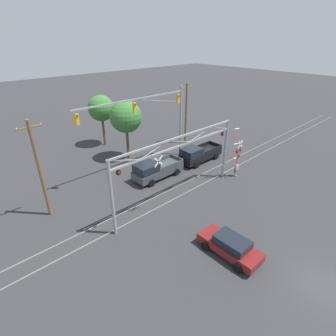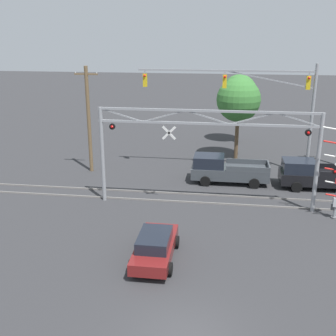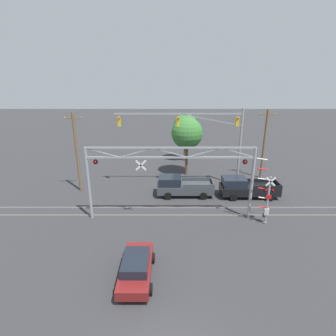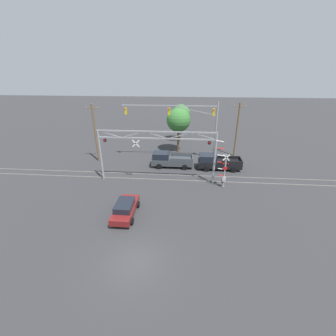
{
  "view_description": "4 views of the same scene",
  "coord_description": "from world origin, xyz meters",
  "px_view_note": "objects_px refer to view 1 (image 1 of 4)",
  "views": [
    {
      "loc": [
        -14.21,
        -1.57,
        13.44
      ],
      "look_at": [
        -0.15,
        13.7,
        2.9
      ],
      "focal_mm": 28.0,
      "sensor_mm": 36.0,
      "label": 1
    },
    {
      "loc": [
        1.11,
        -12.44,
        10.64
      ],
      "look_at": [
        -2.44,
        12.85,
        2.3
      ],
      "focal_mm": 45.0,
      "sensor_mm": 36.0,
      "label": 2
    },
    {
      "loc": [
        -0.18,
        -7.2,
        11.11
      ],
      "look_at": [
        -0.08,
        14.43,
        3.81
      ],
      "focal_mm": 28.0,
      "sensor_mm": 36.0,
      "label": 3
    },
    {
      "loc": [
        3.3,
        -11.46,
        12.5
      ],
      "look_at": [
        1.33,
        12.44,
        1.81
      ],
      "focal_mm": 24.0,
      "sensor_mm": 36.0,
      "label": 4
    }
  ],
  "objects_px": {
    "sedan_waiting": "(230,246)",
    "crossing_signal_mast": "(237,159)",
    "crossing_gantry": "(179,157)",
    "background_tree_far_left_verge": "(101,108)",
    "utility_pole_right": "(186,113)",
    "utility_pole_left": "(40,169)",
    "traffic_signal_span": "(159,113)",
    "background_tree_beyond_span": "(126,117)",
    "pickup_truck_following": "(198,154)",
    "pickup_truck_lead": "(155,170)"
  },
  "relations": [
    {
      "from": "pickup_truck_lead",
      "to": "utility_pole_left",
      "type": "bearing_deg",
      "value": 173.52
    },
    {
      "from": "background_tree_beyond_span",
      "to": "traffic_signal_span",
      "type": "bearing_deg",
      "value": -60.09
    },
    {
      "from": "traffic_signal_span",
      "to": "sedan_waiting",
      "type": "relative_size",
      "value": 3.01
    },
    {
      "from": "utility_pole_right",
      "to": "background_tree_far_left_verge",
      "type": "distance_m",
      "value": 11.14
    },
    {
      "from": "pickup_truck_lead",
      "to": "background_tree_beyond_span",
      "type": "distance_m",
      "value": 7.48
    },
    {
      "from": "pickup_truck_following",
      "to": "utility_pole_left",
      "type": "distance_m",
      "value": 17.27
    },
    {
      "from": "crossing_gantry",
      "to": "pickup_truck_following",
      "type": "xyz_separation_m",
      "value": [
        7.55,
        4.25,
        -3.31
      ]
    },
    {
      "from": "sedan_waiting",
      "to": "utility_pole_left",
      "type": "relative_size",
      "value": 0.54
    },
    {
      "from": "utility_pole_right",
      "to": "sedan_waiting",
      "type": "bearing_deg",
      "value": -127.75
    },
    {
      "from": "crossing_signal_mast",
      "to": "traffic_signal_span",
      "type": "height_order",
      "value": "traffic_signal_span"
    },
    {
      "from": "crossing_gantry",
      "to": "background_tree_beyond_span",
      "type": "height_order",
      "value": "background_tree_beyond_span"
    },
    {
      "from": "pickup_truck_following",
      "to": "pickup_truck_lead",
      "type": "bearing_deg",
      "value": 177.22
    },
    {
      "from": "sedan_waiting",
      "to": "pickup_truck_following",
      "type": "bearing_deg",
      "value": 49.79
    },
    {
      "from": "traffic_signal_span",
      "to": "pickup_truck_lead",
      "type": "relative_size",
      "value": 2.37
    },
    {
      "from": "utility_pole_right",
      "to": "background_tree_far_left_verge",
      "type": "xyz_separation_m",
      "value": [
        -8.61,
        7.02,
        0.82
      ]
    },
    {
      "from": "traffic_signal_span",
      "to": "pickup_truck_following",
      "type": "relative_size",
      "value": 2.33
    },
    {
      "from": "pickup_truck_lead",
      "to": "background_tree_beyond_span",
      "type": "bearing_deg",
      "value": 81.83
    },
    {
      "from": "utility_pole_left",
      "to": "traffic_signal_span",
      "type": "bearing_deg",
      "value": 6.14
    },
    {
      "from": "pickup_truck_lead",
      "to": "sedan_waiting",
      "type": "relative_size",
      "value": 1.27
    },
    {
      "from": "crossing_gantry",
      "to": "background_tree_far_left_verge",
      "type": "height_order",
      "value": "background_tree_far_left_verge"
    },
    {
      "from": "traffic_signal_span",
      "to": "background_tree_far_left_verge",
      "type": "relative_size",
      "value": 1.98
    },
    {
      "from": "traffic_signal_span",
      "to": "background_tree_beyond_span",
      "type": "xyz_separation_m",
      "value": [
        -2.02,
        3.52,
        -0.8
      ]
    },
    {
      "from": "crossing_signal_mast",
      "to": "utility_pole_right",
      "type": "distance_m",
      "value": 11.15
    },
    {
      "from": "background_tree_beyond_span",
      "to": "background_tree_far_left_verge",
      "type": "relative_size",
      "value": 1.05
    },
    {
      "from": "pickup_truck_lead",
      "to": "utility_pole_left",
      "type": "height_order",
      "value": "utility_pole_left"
    },
    {
      "from": "sedan_waiting",
      "to": "background_tree_far_left_verge",
      "type": "height_order",
      "value": "background_tree_far_left_verge"
    },
    {
      "from": "utility_pole_left",
      "to": "pickup_truck_following",
      "type": "bearing_deg",
      "value": -5.1
    },
    {
      "from": "utility_pole_left",
      "to": "utility_pole_right",
      "type": "xyz_separation_m",
      "value": [
        20.22,
        3.83,
        -0.07
      ]
    },
    {
      "from": "background_tree_beyond_span",
      "to": "crossing_gantry",
      "type": "bearing_deg",
      "value": -100.99
    },
    {
      "from": "utility_pole_left",
      "to": "utility_pole_right",
      "type": "height_order",
      "value": "utility_pole_left"
    },
    {
      "from": "pickup_truck_lead",
      "to": "utility_pole_right",
      "type": "xyz_separation_m",
      "value": [
        9.68,
        5.03,
        3.19
      ]
    },
    {
      "from": "pickup_truck_following",
      "to": "background_tree_beyond_span",
      "type": "height_order",
      "value": "background_tree_beyond_span"
    },
    {
      "from": "crossing_signal_mast",
      "to": "utility_pole_right",
      "type": "xyz_separation_m",
      "value": [
        3.21,
        10.47,
        2.13
      ]
    },
    {
      "from": "background_tree_beyond_span",
      "to": "utility_pole_right",
      "type": "bearing_deg",
      "value": -7.38
    },
    {
      "from": "utility_pole_left",
      "to": "utility_pole_right",
      "type": "bearing_deg",
      "value": 10.72
    },
    {
      "from": "crossing_signal_mast",
      "to": "background_tree_beyond_span",
      "type": "relative_size",
      "value": 0.79
    },
    {
      "from": "sedan_waiting",
      "to": "crossing_signal_mast",
      "type": "bearing_deg",
      "value": 32.58
    },
    {
      "from": "crossing_gantry",
      "to": "background_tree_far_left_verge",
      "type": "xyz_separation_m",
      "value": [
        2.26,
        16.6,
        0.7
      ]
    },
    {
      "from": "crossing_signal_mast",
      "to": "pickup_truck_lead",
      "type": "relative_size",
      "value": 1.0
    },
    {
      "from": "crossing_gantry",
      "to": "sedan_waiting",
      "type": "xyz_separation_m",
      "value": [
        -2.02,
        -7.08,
        -3.55
      ]
    },
    {
      "from": "utility_pole_left",
      "to": "background_tree_far_left_verge",
      "type": "relative_size",
      "value": 1.22
    },
    {
      "from": "sedan_waiting",
      "to": "background_tree_beyond_span",
      "type": "height_order",
      "value": "background_tree_beyond_span"
    },
    {
      "from": "traffic_signal_span",
      "to": "background_tree_beyond_span",
      "type": "height_order",
      "value": "traffic_signal_span"
    },
    {
      "from": "background_tree_far_left_verge",
      "to": "traffic_signal_span",
      "type": "bearing_deg",
      "value": -78.9
    },
    {
      "from": "traffic_signal_span",
      "to": "crossing_gantry",
      "type": "bearing_deg",
      "value": -119.68
    },
    {
      "from": "crossing_signal_mast",
      "to": "crossing_gantry",
      "type": "bearing_deg",
      "value": 173.42
    },
    {
      "from": "traffic_signal_span",
      "to": "utility_pole_left",
      "type": "height_order",
      "value": "traffic_signal_span"
    },
    {
      "from": "background_tree_beyond_span",
      "to": "pickup_truck_lead",
      "type": "bearing_deg",
      "value": -98.17
    },
    {
      "from": "pickup_truck_lead",
      "to": "crossing_signal_mast",
      "type": "bearing_deg",
      "value": -40.06
    },
    {
      "from": "crossing_signal_mast",
      "to": "pickup_truck_lead",
      "type": "height_order",
      "value": "crossing_signal_mast"
    }
  ]
}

